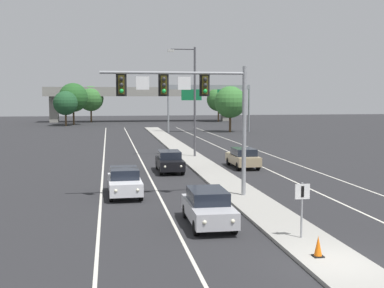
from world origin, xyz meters
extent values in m
plane|color=#28282B|center=(0.00, 0.00, 0.00)|extent=(260.00, 260.00, 0.00)
cube|color=#9E9B93|center=(0.00, 18.00, 0.07)|extent=(2.40, 110.00, 0.15)
cube|color=silver|center=(-4.70, 25.00, 0.00)|extent=(0.14, 100.00, 0.01)
cube|color=silver|center=(4.70, 25.00, 0.00)|extent=(0.14, 100.00, 0.01)
cube|color=silver|center=(-8.00, 25.00, 0.00)|extent=(0.14, 100.00, 0.01)
cube|color=silver|center=(8.00, 25.00, 0.00)|extent=(0.14, 100.00, 0.01)
cylinder|color=gray|center=(-0.05, 11.54, 3.75)|extent=(0.24, 0.24, 7.20)
cylinder|color=gray|center=(-3.99, 11.54, 6.95)|extent=(7.88, 0.16, 0.16)
cube|color=black|center=(-2.30, 11.58, 6.30)|extent=(0.56, 0.06, 1.20)
cube|color=#38330F|center=(-2.30, 11.54, 6.30)|extent=(0.32, 0.32, 1.00)
sphere|color=#282828|center=(-2.30, 11.37, 6.62)|extent=(0.22, 0.22, 0.22)
sphere|color=#282828|center=(-2.30, 11.37, 6.30)|extent=(0.22, 0.22, 0.22)
sphere|color=green|center=(-2.30, 11.37, 5.98)|extent=(0.22, 0.22, 0.22)
cube|color=black|center=(-4.56, 11.58, 6.30)|extent=(0.56, 0.06, 1.20)
cube|color=#38330F|center=(-4.56, 11.54, 6.30)|extent=(0.32, 0.32, 1.00)
sphere|color=#282828|center=(-4.56, 11.37, 6.62)|extent=(0.22, 0.22, 0.22)
sphere|color=#282828|center=(-4.56, 11.37, 6.30)|extent=(0.22, 0.22, 0.22)
sphere|color=green|center=(-4.56, 11.37, 5.98)|extent=(0.22, 0.22, 0.22)
cube|color=black|center=(-6.81, 11.58, 6.30)|extent=(0.56, 0.06, 1.20)
cube|color=#38330F|center=(-6.81, 11.54, 6.30)|extent=(0.32, 0.32, 1.00)
sphere|color=#282828|center=(-6.81, 11.37, 6.62)|extent=(0.22, 0.22, 0.22)
sphere|color=#282828|center=(-6.81, 11.37, 6.30)|extent=(0.22, 0.22, 0.22)
sphere|color=green|center=(-6.81, 11.37, 5.98)|extent=(0.22, 0.22, 0.22)
cube|color=white|center=(-3.43, 11.52, 6.40)|extent=(0.70, 0.04, 0.70)
cube|color=white|center=(-5.68, 11.52, 6.40)|extent=(0.70, 0.04, 0.70)
cylinder|color=gray|center=(-0.09, 2.96, 1.25)|extent=(0.08, 0.08, 2.20)
cube|color=white|center=(-0.09, 2.93, 2.00)|extent=(0.60, 0.03, 0.60)
cube|color=black|center=(-0.09, 2.91, 2.00)|extent=(0.12, 0.01, 0.44)
cylinder|color=#4C4C51|center=(0.35, 29.79, 5.15)|extent=(0.20, 0.20, 10.00)
cylinder|color=#4C4C51|center=(-0.75, 29.79, 9.95)|extent=(2.20, 0.12, 0.12)
cube|color=#B7B7B2|center=(-1.85, 29.79, 9.80)|extent=(0.56, 0.28, 0.20)
cube|color=#B7B7BC|center=(-3.22, 5.94, 0.67)|extent=(1.85, 4.42, 0.70)
cube|color=black|center=(-3.22, 6.16, 1.30)|extent=(1.61, 2.39, 0.56)
sphere|color=#EAE5C6|center=(-2.67, 3.75, 0.72)|extent=(0.18, 0.18, 0.18)
sphere|color=#EAE5C6|center=(-3.82, 3.77, 0.72)|extent=(0.18, 0.18, 0.18)
cylinder|color=black|center=(-2.44, 4.43, 0.32)|extent=(0.23, 0.64, 0.64)
cylinder|color=black|center=(-4.04, 4.45, 0.32)|extent=(0.23, 0.64, 0.64)
cylinder|color=black|center=(-2.40, 7.43, 0.32)|extent=(0.23, 0.64, 0.64)
cylinder|color=black|center=(-4.00, 7.45, 0.32)|extent=(0.23, 0.64, 0.64)
cube|color=silver|center=(-6.66, 13.16, 0.67)|extent=(1.90, 4.44, 0.70)
cube|color=black|center=(-6.67, 13.38, 1.30)|extent=(1.64, 2.41, 0.56)
sphere|color=#EAE5C6|center=(-6.04, 10.99, 0.72)|extent=(0.18, 0.18, 0.18)
sphere|color=#EAE5C6|center=(-7.19, 10.97, 0.72)|extent=(0.18, 0.18, 0.18)
cylinder|color=black|center=(-5.83, 11.68, 0.32)|extent=(0.23, 0.64, 0.64)
cylinder|color=black|center=(-7.43, 11.64, 0.32)|extent=(0.23, 0.64, 0.64)
cylinder|color=black|center=(-5.90, 14.68, 0.32)|extent=(0.23, 0.64, 0.64)
cylinder|color=black|center=(-7.50, 14.64, 0.32)|extent=(0.23, 0.64, 0.64)
cube|color=black|center=(-3.01, 21.60, 0.67)|extent=(1.85, 4.42, 0.70)
cube|color=black|center=(-3.01, 21.82, 1.30)|extent=(1.61, 2.40, 0.56)
sphere|color=#EAE5C6|center=(-2.46, 19.41, 0.72)|extent=(0.18, 0.18, 0.18)
sphere|color=#EAE5C6|center=(-3.62, 19.42, 0.72)|extent=(0.18, 0.18, 0.18)
cylinder|color=black|center=(-2.23, 20.09, 0.32)|extent=(0.23, 0.64, 0.64)
cylinder|color=black|center=(-3.83, 20.11, 0.32)|extent=(0.23, 0.64, 0.64)
cylinder|color=black|center=(-2.20, 23.09, 0.32)|extent=(0.23, 0.64, 0.64)
cylinder|color=black|center=(-3.79, 23.11, 0.32)|extent=(0.23, 0.64, 0.64)
cube|color=tan|center=(3.05, 22.93, 0.67)|extent=(1.83, 4.41, 0.70)
cube|color=black|center=(3.05, 22.71, 1.30)|extent=(1.60, 2.39, 0.56)
sphere|color=#EAE5C6|center=(2.46, 25.11, 0.72)|extent=(0.18, 0.18, 0.18)
sphere|color=#EAE5C6|center=(3.61, 25.11, 0.72)|extent=(0.18, 0.18, 0.18)
cylinder|color=black|center=(2.24, 24.42, 0.32)|extent=(0.22, 0.64, 0.64)
cylinder|color=black|center=(3.84, 24.44, 0.32)|extent=(0.22, 0.64, 0.64)
cylinder|color=black|center=(2.26, 21.42, 0.32)|extent=(0.22, 0.64, 0.64)
cylinder|color=black|center=(3.86, 21.44, 0.32)|extent=(0.22, 0.64, 0.64)
cube|color=black|center=(-0.40, 0.67, 0.17)|extent=(0.36, 0.36, 0.04)
cone|color=orange|center=(-0.40, 0.67, 0.54)|extent=(0.28, 0.28, 0.70)
cylinder|color=gray|center=(1.70, 61.49, 3.75)|extent=(0.28, 0.28, 7.50)
cylinder|color=gray|center=(14.70, 61.49, 3.75)|extent=(0.28, 0.28, 7.50)
cube|color=gray|center=(8.20, 61.49, 7.10)|extent=(13.00, 0.36, 0.70)
cube|color=#0F6033|center=(5.34, 61.29, 5.90)|extent=(3.20, 0.08, 1.70)
cube|color=#0F6033|center=(11.06, 61.29, 5.90)|extent=(3.20, 0.08, 1.70)
cube|color=gray|center=(0.00, 96.38, 6.20)|extent=(42.40, 6.40, 1.10)
cube|color=gray|center=(0.00, 93.38, 7.20)|extent=(42.40, 0.36, 0.90)
cube|color=gray|center=(-19.20, 96.38, 2.83)|extent=(1.80, 2.40, 5.65)
cube|color=gray|center=(19.20, 96.38, 2.83)|extent=(1.80, 2.40, 5.65)
cylinder|color=#4C3823|center=(11.54, 61.20, 1.37)|extent=(0.36, 0.36, 2.75)
sphere|color=#387533|center=(11.54, 61.20, 4.76)|extent=(5.03, 5.03, 5.03)
cylinder|color=#4C3823|center=(-15.54, 81.90, 1.26)|extent=(0.36, 0.36, 2.53)
sphere|color=#1E4C28|center=(-15.54, 81.90, 4.37)|extent=(4.62, 4.62, 4.62)
cylinder|color=#4C3823|center=(-14.35, 85.90, 1.57)|extent=(0.36, 0.36, 3.14)
sphere|color=#235623|center=(-14.35, 85.90, 5.43)|extent=(5.74, 5.74, 5.74)
cylinder|color=#4C3823|center=(16.63, 92.31, 1.43)|extent=(0.36, 0.36, 2.87)
sphere|color=#387533|center=(16.63, 92.31, 4.97)|extent=(5.24, 5.24, 5.24)
cylinder|color=#4C3823|center=(-11.21, 94.76, 1.49)|extent=(0.36, 0.36, 2.98)
sphere|color=#387533|center=(-11.21, 94.76, 5.16)|extent=(5.45, 5.45, 5.45)
camera|label=1|loc=(-7.51, -15.08, 5.71)|focal=46.25mm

